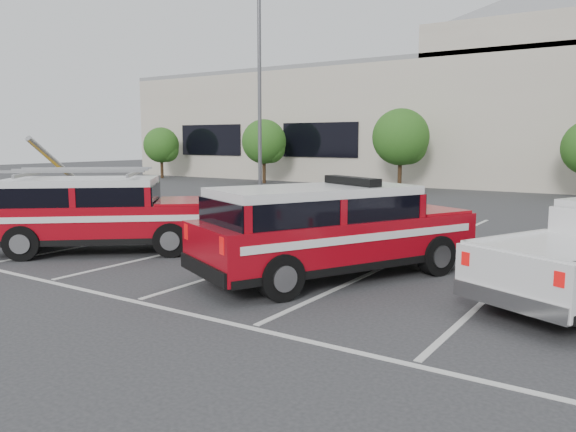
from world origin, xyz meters
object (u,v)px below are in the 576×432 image
object	(u,v)px
fire_chief_suv	(332,237)
light_pole_left	(260,93)
convention_building	(528,115)
ladder_suv	(100,218)
tree_far_left	(163,146)
tree_left	(265,143)
utility_rig	(43,202)
tree_mid_left	(402,139)

from	to	relation	value
fire_chief_suv	light_pole_left	bearing A→B (deg)	158.33
convention_building	light_pole_left	distance (m)	21.49
convention_building	ladder_suv	world-z (taller)	convention_building
tree_far_left	tree_left	xyz separation A→B (m)	(10.00, 0.00, 0.27)
tree_left	ladder_suv	world-z (taller)	tree_left
tree_far_left	utility_rig	xyz separation A→B (m)	(13.36, -19.16, -1.88)
tree_far_left	tree_mid_left	world-z (taller)	tree_mid_left
tree_mid_left	convention_building	bearing A→B (deg)	62.60
tree_far_left	fire_chief_suv	world-z (taller)	tree_far_left
convention_building	tree_far_left	xyz separation A→B (m)	(-25.09, -9.82, -2.22)
light_pole_left	ladder_suv	world-z (taller)	light_pole_left
convention_building	tree_left	size ratio (longest dim) A/B	13.58
convention_building	tree_far_left	distance (m)	27.03
tree_left	ladder_suv	distance (m)	24.52
tree_left	light_pole_left	bearing A→B (deg)	-55.48
convention_building	utility_rig	xyz separation A→B (m)	(-11.73, -28.97, -4.09)
convention_building	ladder_suv	bearing A→B (deg)	-98.26
tree_far_left	fire_chief_suv	size ratio (longest dim) A/B	0.61
convention_building	tree_far_left	size ratio (longest dim) A/B	15.04
tree_mid_left	utility_rig	xyz separation A→B (m)	(-6.64, -19.16, -2.42)
tree_far_left	utility_rig	size ratio (longest dim) A/B	0.97
ladder_suv	utility_rig	size ratio (longest dim) A/B	1.39
ladder_suv	utility_rig	bearing A→B (deg)	-152.98
light_pole_left	ladder_suv	distance (m)	13.28
tree_far_left	tree_mid_left	bearing A→B (deg)	0.00
tree_mid_left	ladder_suv	xyz separation A→B (m)	(0.45, -22.10, -2.15)
tree_far_left	light_pole_left	world-z (taller)	light_pole_left
convention_building	tree_left	xyz separation A→B (m)	(-15.09, -9.82, -1.95)
tree_far_left	utility_rig	distance (m)	23.43
light_pole_left	tree_left	bearing A→B (deg)	124.52
light_pole_left	utility_rig	distance (m)	10.79
tree_far_left	ladder_suv	xyz separation A→B (m)	(20.45, -22.10, -1.62)
convention_building	light_pole_left	bearing A→B (deg)	-112.39
light_pole_left	ladder_suv	bearing A→B (deg)	-73.61
convention_building	tree_mid_left	bearing A→B (deg)	-117.40
tree_mid_left	fire_chief_suv	size ratio (longest dim) A/B	0.74
light_pole_left	convention_building	bearing A→B (deg)	67.61
convention_building	light_pole_left	world-z (taller)	convention_building
convention_building	tree_left	bearing A→B (deg)	-146.95
tree_left	light_pole_left	size ratio (longest dim) A/B	0.43
fire_chief_suv	ladder_suv	bearing A→B (deg)	-146.30
light_pole_left	utility_rig	size ratio (longest dim) A/B	2.49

